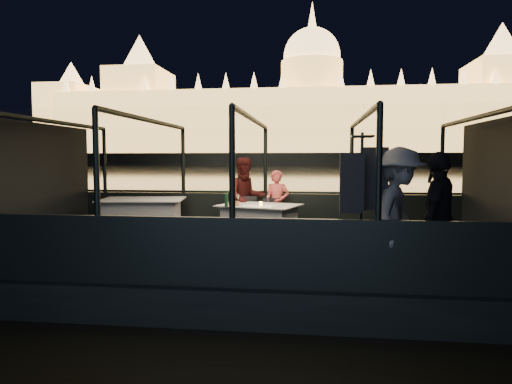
# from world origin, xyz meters

# --- Properties ---
(river_water) EXTENTS (500.00, 500.00, 0.00)m
(river_water) POSITION_xyz_m (0.00, 80.00, 0.00)
(river_water) COLOR black
(river_water) RESTS_ON ground
(boat_hull) EXTENTS (8.60, 4.40, 1.00)m
(boat_hull) POSITION_xyz_m (0.00, 0.00, 0.00)
(boat_hull) COLOR black
(boat_hull) RESTS_ON river_water
(boat_deck) EXTENTS (8.00, 4.00, 0.04)m
(boat_deck) POSITION_xyz_m (0.00, 0.00, 0.48)
(boat_deck) COLOR black
(boat_deck) RESTS_ON boat_hull
(gunwale_port) EXTENTS (8.00, 0.08, 0.90)m
(gunwale_port) POSITION_xyz_m (0.00, 2.00, 0.95)
(gunwale_port) COLOR black
(gunwale_port) RESTS_ON boat_deck
(gunwale_starboard) EXTENTS (8.00, 0.08, 0.90)m
(gunwale_starboard) POSITION_xyz_m (0.00, -2.00, 0.95)
(gunwale_starboard) COLOR black
(gunwale_starboard) RESTS_ON boat_deck
(cabin_glass_port) EXTENTS (8.00, 0.02, 1.40)m
(cabin_glass_port) POSITION_xyz_m (0.00, 2.00, 2.10)
(cabin_glass_port) COLOR #99B2B2
(cabin_glass_port) RESTS_ON gunwale_port
(cabin_glass_starboard) EXTENTS (8.00, 0.02, 1.40)m
(cabin_glass_starboard) POSITION_xyz_m (0.00, -2.00, 2.10)
(cabin_glass_starboard) COLOR #99B2B2
(cabin_glass_starboard) RESTS_ON gunwale_starboard
(cabin_roof_glass) EXTENTS (8.00, 4.00, 0.02)m
(cabin_roof_glass) POSITION_xyz_m (0.00, 0.00, 2.80)
(cabin_roof_glass) COLOR #99B2B2
(cabin_roof_glass) RESTS_ON boat_deck
(end_wall_fore) EXTENTS (0.02, 4.00, 2.30)m
(end_wall_fore) POSITION_xyz_m (-4.00, 0.00, 1.65)
(end_wall_fore) COLOR black
(end_wall_fore) RESTS_ON boat_deck
(end_wall_aft) EXTENTS (0.02, 4.00, 2.30)m
(end_wall_aft) POSITION_xyz_m (4.00, 0.00, 1.65)
(end_wall_aft) COLOR black
(end_wall_aft) RESTS_ON boat_deck
(canopy_ribs) EXTENTS (8.00, 4.00, 2.30)m
(canopy_ribs) POSITION_xyz_m (0.00, 0.00, 1.65)
(canopy_ribs) COLOR black
(canopy_ribs) RESTS_ON boat_deck
(embankment) EXTENTS (400.00, 140.00, 6.00)m
(embankment) POSITION_xyz_m (0.00, 210.00, 1.00)
(embankment) COLOR #423D33
(embankment) RESTS_ON ground
(parliament_building) EXTENTS (220.00, 32.00, 60.00)m
(parliament_building) POSITION_xyz_m (0.00, 175.00, 29.00)
(parliament_building) COLOR #F2D18C
(parliament_building) RESTS_ON embankment
(dining_table_central) EXTENTS (1.70, 1.44, 0.77)m
(dining_table_central) POSITION_xyz_m (-0.01, 0.96, 0.89)
(dining_table_central) COLOR white
(dining_table_central) RESTS_ON boat_deck
(dining_table_aft) EXTENTS (1.77, 1.41, 0.85)m
(dining_table_aft) POSITION_xyz_m (-2.36, 1.03, 0.89)
(dining_table_aft) COLOR white
(dining_table_aft) RESTS_ON boat_deck
(chair_port_left) EXTENTS (0.53, 0.53, 0.86)m
(chair_port_left) POSITION_xyz_m (-0.34, 1.42, 0.95)
(chair_port_left) COLOR black
(chair_port_left) RESTS_ON boat_deck
(chair_port_right) EXTENTS (0.49, 0.49, 0.83)m
(chair_port_right) POSITION_xyz_m (0.18, 1.41, 0.95)
(chair_port_right) COLOR black
(chair_port_right) RESTS_ON boat_deck
(coat_stand) EXTENTS (0.63, 0.54, 1.99)m
(coat_stand) POSITION_xyz_m (1.64, -1.53, 1.40)
(coat_stand) COLOR black
(coat_stand) RESTS_ON boat_deck
(person_woman_coral) EXTENTS (0.53, 0.37, 1.41)m
(person_woman_coral) POSITION_xyz_m (0.27, 1.68, 1.25)
(person_woman_coral) COLOR #DC5350
(person_woman_coral) RESTS_ON boat_deck
(person_man_maroon) EXTENTS (0.98, 0.88, 1.67)m
(person_man_maroon) POSITION_xyz_m (-0.37, 1.68, 1.25)
(person_man_maroon) COLOR #3A1010
(person_man_maroon) RESTS_ON boat_deck
(passenger_stripe) EXTENTS (1.06, 1.33, 1.80)m
(passenger_stripe) POSITION_xyz_m (2.13, -1.50, 1.35)
(passenger_stripe) COLOR white
(passenger_stripe) RESTS_ON boat_deck
(passenger_dark) EXTENTS (0.87, 1.11, 1.74)m
(passenger_dark) POSITION_xyz_m (2.65, -1.45, 1.35)
(passenger_dark) COLOR black
(passenger_dark) RESTS_ON boat_deck
(wine_bottle) EXTENTS (0.07, 0.07, 0.30)m
(wine_bottle) POSITION_xyz_m (-0.57, 0.55, 1.42)
(wine_bottle) COLOR #153B21
(wine_bottle) RESTS_ON dining_table_central
(bread_basket) EXTENTS (0.25, 0.25, 0.08)m
(bread_basket) POSITION_xyz_m (-0.47, 0.76, 1.31)
(bread_basket) COLOR brown
(bread_basket) RESTS_ON dining_table_central
(amber_candle) EXTENTS (0.08, 0.08, 0.08)m
(amber_candle) POSITION_xyz_m (0.05, 0.71, 1.31)
(amber_candle) COLOR #FCB63F
(amber_candle) RESTS_ON dining_table_central
(plate_near) EXTENTS (0.25, 0.25, 0.01)m
(plate_near) POSITION_xyz_m (0.38, 0.63, 1.27)
(plate_near) COLOR white
(plate_near) RESTS_ON dining_table_central
(plate_far) EXTENTS (0.30, 0.30, 0.02)m
(plate_far) POSITION_xyz_m (-0.30, 0.87, 1.27)
(plate_far) COLOR white
(plate_far) RESTS_ON dining_table_central
(wine_glass_white) EXTENTS (0.09, 0.09, 0.21)m
(wine_glass_white) POSITION_xyz_m (-0.37, 0.65, 1.36)
(wine_glass_white) COLOR silver
(wine_glass_white) RESTS_ON dining_table_central
(wine_glass_red) EXTENTS (0.07, 0.07, 0.18)m
(wine_glass_red) POSITION_xyz_m (0.17, 0.92, 1.36)
(wine_glass_red) COLOR silver
(wine_glass_red) RESTS_ON dining_table_central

